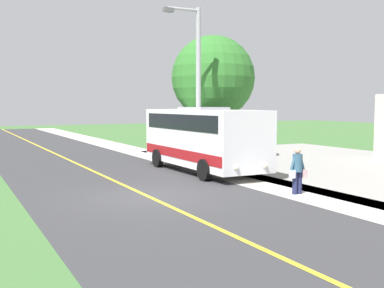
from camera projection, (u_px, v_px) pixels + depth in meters
ground_plane at (148, 197)px, 16.00m from camera, size 120.00×120.00×0.00m
road_surface at (148, 197)px, 16.00m from camera, size 8.00×100.00×0.01m
sidewalk at (273, 185)px, 18.36m from camera, size 2.40×100.00×0.01m
road_centre_line at (148, 196)px, 16.00m from camera, size 0.16×100.00×0.00m
shuttle_bus_front at (203, 136)px, 21.92m from camera, size 2.75×7.99×3.01m
pedestrian_with_bags at (297, 170)px, 16.40m from camera, size 0.72×0.34×1.62m
street_light_pole at (196, 80)px, 23.00m from camera, size 1.97×0.24×7.80m
tree_curbside at (213, 78)px, 26.58m from camera, size 4.71×4.71×7.00m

